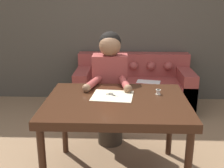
{
  "coord_description": "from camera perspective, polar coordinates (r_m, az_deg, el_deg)",
  "views": [
    {
      "loc": [
        0.04,
        -2.24,
        1.61
      ],
      "look_at": [
        -0.04,
        0.17,
        0.86
      ],
      "focal_mm": 45.0,
      "sensor_mm": 36.0,
      "label": 1
    }
  ],
  "objects": [
    {
      "name": "couch",
      "position": [
        4.24,
        4.39,
        -0.85
      ],
      "size": [
        1.7,
        0.79,
        0.79
      ],
      "color": "brown",
      "rests_on": "ground_plane"
    },
    {
      "name": "pattern_paper_main",
      "position": [
        2.52,
        0.11,
        -2.4
      ],
      "size": [
        0.39,
        0.35,
        0.0
      ],
      "color": "beige",
      "rests_on": "dining_table"
    },
    {
      "name": "person",
      "position": [
        3.06,
        -0.41,
        -0.79
      ],
      "size": [
        0.47,
        0.62,
        1.27
      ],
      "color": "#33281E",
      "rests_on": "ground_plane"
    },
    {
      "name": "thread_spool",
      "position": [
        2.59,
        9.35,
        -1.6
      ],
      "size": [
        0.04,
        0.04,
        0.05
      ],
      "color": "beige",
      "rests_on": "dining_table"
    },
    {
      "name": "scissors",
      "position": [
        2.52,
        0.29,
        -2.33
      ],
      "size": [
        0.19,
        0.19,
        0.01
      ],
      "color": "silver",
      "rests_on": "dining_table"
    },
    {
      "name": "wall_back",
      "position": [
        4.44,
        1.57,
        13.24
      ],
      "size": [
        8.0,
        0.06,
        2.6
      ],
      "color": "#474238",
      "rests_on": "ground_plane"
    },
    {
      "name": "dining_table",
      "position": [
        2.45,
        0.82,
        -4.95
      ],
      "size": [
        1.23,
        0.95,
        0.76
      ],
      "color": "#381E11",
      "rests_on": "ground_plane"
    }
  ]
}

